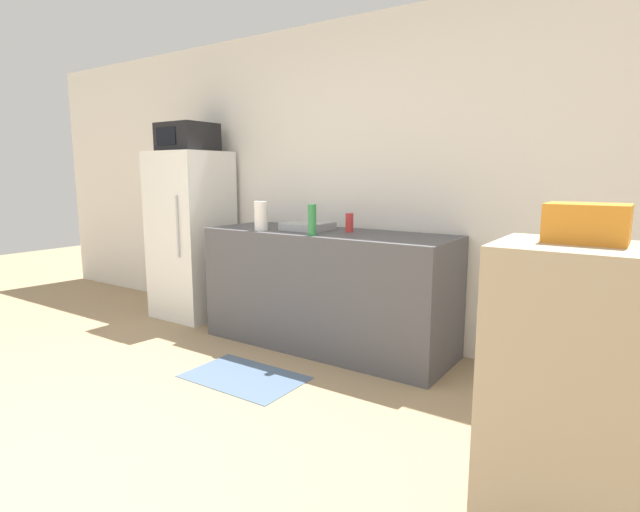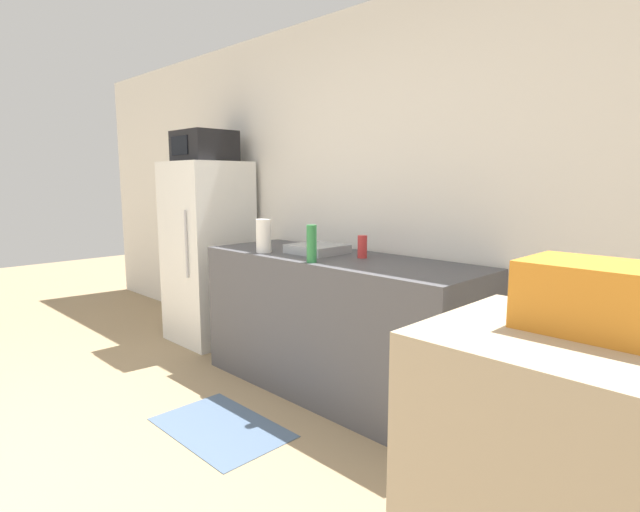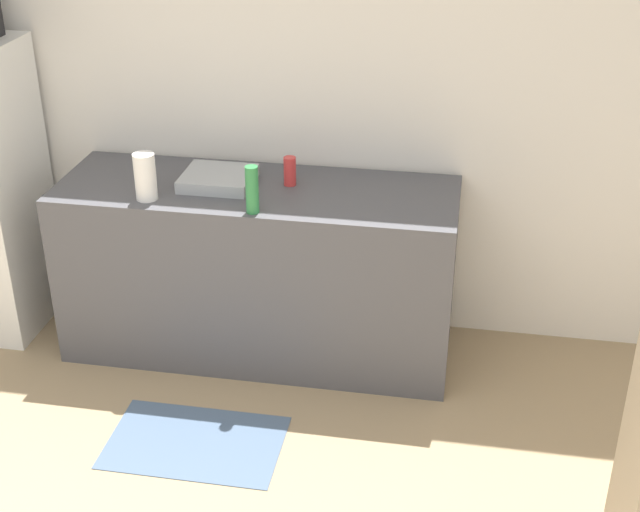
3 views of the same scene
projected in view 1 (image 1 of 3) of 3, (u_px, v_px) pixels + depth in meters
wall_back at (342, 182)px, 4.21m from camera, size 8.00×0.06×2.60m
refrigerator at (192, 235)px, 4.79m from camera, size 0.65×0.62×1.58m
microwave at (187, 137)px, 4.64m from camera, size 0.47×0.42×0.26m
counter at (327, 289)px, 3.96m from camera, size 2.01×0.69×0.93m
sink_basin at (308, 226)px, 4.00m from camera, size 0.35×0.32×0.06m
bottle_tall at (312, 220)px, 3.60m from camera, size 0.06×0.06×0.23m
bottle_short at (349, 223)px, 3.84m from camera, size 0.06×0.06×0.15m
shelf_cabinet at (626, 421)px, 1.63m from camera, size 0.88×0.44×1.14m
basket at (587, 223)px, 1.67m from camera, size 0.25×0.19×0.13m
paper_towel_roll at (261, 216)px, 3.95m from camera, size 0.10×0.10×0.23m
kitchen_rug at (244, 377)px, 3.39m from camera, size 0.80×0.51×0.01m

